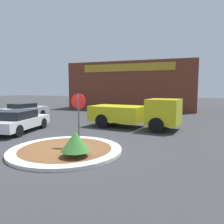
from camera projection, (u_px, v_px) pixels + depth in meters
ground_plane at (66, 151)px, 9.57m from camera, size 120.00×120.00×0.00m
traffic_island at (66, 150)px, 9.56m from camera, size 4.90×4.90×0.13m
stop_sign at (79, 110)px, 9.79m from camera, size 0.71×0.07×2.55m
island_shrub at (75, 141)px, 8.35m from camera, size 1.13×1.13×0.98m
utility_truck at (137, 113)px, 15.05m from camera, size 6.40×3.00×2.05m
storefront_building at (133, 86)px, 28.92m from camera, size 15.94×6.07×6.01m
parked_sedan_silver at (24, 110)px, 20.81m from camera, size 2.60×4.73×1.33m
parked_sedan_white at (19, 121)px, 13.75m from camera, size 2.55×4.71×1.38m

